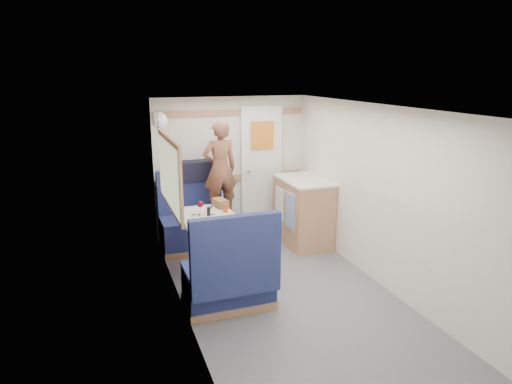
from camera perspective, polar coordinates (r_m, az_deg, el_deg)
name	(u,v)px	position (r m, az deg, el deg)	size (l,w,h in m)	color
floor	(294,303)	(4.90, 4.77, -13.67)	(4.50, 4.50, 0.00)	#515156
ceiling	(299,109)	(4.32, 5.35, 10.32)	(4.50, 4.50, 0.00)	silver
wall_back	(231,167)	(6.56, -3.11, 3.09)	(2.20, 0.02, 2.00)	silver
wall_left	(185,224)	(4.19, -8.81, -3.93)	(0.02, 4.50, 2.00)	silver
wall_right	(391,201)	(5.05, 16.48, -1.11)	(0.02, 4.50, 2.00)	silver
oak_trim_low	(232,178)	(6.57, -3.04, 1.77)	(2.15, 0.02, 0.08)	#A8754B
oak_trim_high	(231,113)	(6.42, -3.15, 9.88)	(2.15, 0.02, 0.08)	#A8754B
side_window	(169,174)	(5.08, -10.85, 2.24)	(0.04, 1.30, 0.72)	gray
rear_door	(261,168)	(6.67, 0.68, 3.07)	(0.62, 0.12, 1.86)	white
dinette_table	(209,228)	(5.35, -5.92, -4.56)	(0.62, 0.92, 0.72)	white
bench_far	(194,227)	(6.23, -7.76, -4.35)	(0.90, 0.59, 1.05)	navy
bench_near	(230,281)	(4.68, -3.27, -10.99)	(0.90, 0.59, 1.05)	navy
ledge	(189,181)	(6.31, -8.42, 1.36)	(0.90, 0.14, 0.04)	#A8754B
dome_light	(159,120)	(5.84, -12.02, 8.78)	(0.20, 0.20, 0.20)	white
galley_counter	(303,211)	(6.34, 5.88, -2.37)	(0.57, 0.92, 0.92)	#A8754B
person	(220,169)	(6.03, -4.53, 2.89)	(0.47, 0.31, 1.28)	brown
duffel_bag	(193,170)	(6.29, -7.86, 2.70)	(0.52, 0.25, 0.25)	black
tray	(222,224)	(4.98, -4.26, -4.04)	(0.25, 0.32, 0.02)	silver
orange_fruit	(231,216)	(5.10, -3.21, -3.05)	(0.06, 0.06, 0.06)	#E7540A
cheese_block	(225,216)	(5.18, -3.96, -2.96)	(0.09, 0.06, 0.03)	#E2CF82
wine_glass	(200,205)	(5.31, -6.98, -1.58)	(0.08, 0.08, 0.17)	white
tumbler_left	(194,219)	(5.04, -7.75, -3.36)	(0.07, 0.07, 0.11)	white
tumbler_right	(212,210)	(5.33, -5.48, -2.29)	(0.06, 0.06, 0.10)	white
beer_glass	(226,208)	(5.40, -3.83, -2.05)	(0.06, 0.06, 0.10)	#964315
pepper_grinder	(208,211)	(5.29, -5.96, -2.43)	(0.04, 0.04, 0.10)	black
salt_grinder	(202,215)	(5.18, -6.81, -2.87)	(0.04, 0.04, 0.10)	white
bread_loaf	(220,203)	(5.61, -4.48, -1.40)	(0.13, 0.23, 0.10)	olive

